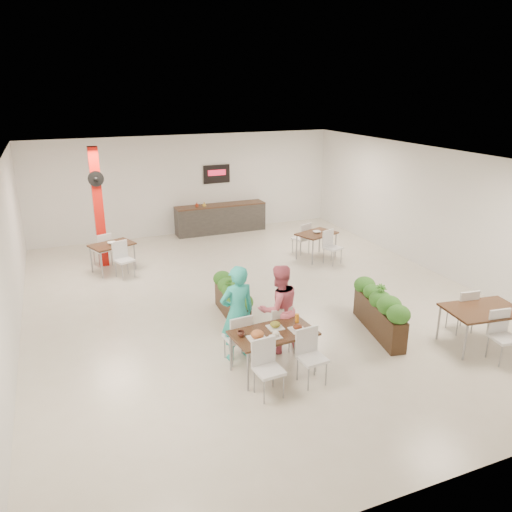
{
  "coord_description": "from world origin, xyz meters",
  "views": [
    {
      "loc": [
        -4.05,
        -9.69,
        4.67
      ],
      "look_at": [
        -0.08,
        -0.07,
        1.1
      ],
      "focal_mm": 35.0,
      "sensor_mm": 36.0,
      "label": 1
    }
  ],
  "objects_px": {
    "service_counter": "(221,218)",
    "planter_left": "(232,297)",
    "main_table": "(273,338)",
    "planter_right": "(379,309)",
    "side_table_b": "(317,237)",
    "red_column": "(98,206)",
    "diner_man": "(237,313)",
    "diner_woman": "(279,308)",
    "side_table_a": "(112,249)",
    "side_table_c": "(483,314)"
  },
  "relations": [
    {
      "from": "service_counter",
      "to": "planter_left",
      "type": "bearing_deg",
      "value": -106.47
    },
    {
      "from": "main_table",
      "to": "planter_right",
      "type": "height_order",
      "value": "planter_right"
    },
    {
      "from": "service_counter",
      "to": "side_table_b",
      "type": "xyz_separation_m",
      "value": [
        1.64,
        -3.59,
        0.13
      ]
    },
    {
      "from": "service_counter",
      "to": "planter_left",
      "type": "relative_size",
      "value": 1.7
    },
    {
      "from": "red_column",
      "to": "planter_right",
      "type": "distance_m",
      "value": 7.77
    },
    {
      "from": "diner_man",
      "to": "diner_woman",
      "type": "relative_size",
      "value": 1.06
    },
    {
      "from": "planter_left",
      "to": "side_table_b",
      "type": "xyz_separation_m",
      "value": [
        3.51,
        2.73,
        0.13
      ]
    },
    {
      "from": "planter_left",
      "to": "side_table_a",
      "type": "height_order",
      "value": "side_table_a"
    },
    {
      "from": "diner_man",
      "to": "planter_left",
      "type": "height_order",
      "value": "diner_man"
    },
    {
      "from": "main_table",
      "to": "planter_right",
      "type": "bearing_deg",
      "value": 11.43
    },
    {
      "from": "planter_right",
      "to": "side_table_a",
      "type": "bearing_deg",
      "value": 128.36
    },
    {
      "from": "red_column",
      "to": "main_table",
      "type": "height_order",
      "value": "red_column"
    },
    {
      "from": "diner_man",
      "to": "planter_right",
      "type": "bearing_deg",
      "value": 173.04
    },
    {
      "from": "service_counter",
      "to": "red_column",
      "type": "bearing_deg",
      "value": -155.0
    },
    {
      "from": "red_column",
      "to": "planter_left",
      "type": "height_order",
      "value": "red_column"
    },
    {
      "from": "side_table_c",
      "to": "planter_right",
      "type": "bearing_deg",
      "value": 149.1
    },
    {
      "from": "red_column",
      "to": "planter_right",
      "type": "height_order",
      "value": "red_column"
    },
    {
      "from": "diner_man",
      "to": "side_table_c",
      "type": "relative_size",
      "value": 1.06
    },
    {
      "from": "diner_man",
      "to": "side_table_a",
      "type": "bearing_deg",
      "value": -78.81
    },
    {
      "from": "side_table_c",
      "to": "side_table_a",
      "type": "bearing_deg",
      "value": 138.61
    },
    {
      "from": "service_counter",
      "to": "side_table_c",
      "type": "xyz_separation_m",
      "value": [
        2.06,
        -9.18,
        0.15
      ]
    },
    {
      "from": "red_column",
      "to": "diner_man",
      "type": "bearing_deg",
      "value": -74.42
    },
    {
      "from": "planter_left",
      "to": "side_table_c",
      "type": "distance_m",
      "value": 4.86
    },
    {
      "from": "main_table",
      "to": "side_table_c",
      "type": "xyz_separation_m",
      "value": [
        3.99,
        -0.65,
        0.0
      ]
    },
    {
      "from": "diner_man",
      "to": "side_table_b",
      "type": "relative_size",
      "value": 1.06
    },
    {
      "from": "diner_woman",
      "to": "side_table_b",
      "type": "relative_size",
      "value": 1.0
    },
    {
      "from": "diner_man",
      "to": "diner_woman",
      "type": "bearing_deg",
      "value": 175.87
    },
    {
      "from": "service_counter",
      "to": "side_table_c",
      "type": "bearing_deg",
      "value": -77.36
    },
    {
      "from": "planter_left",
      "to": "side_table_b",
      "type": "distance_m",
      "value": 4.45
    },
    {
      "from": "service_counter",
      "to": "diner_woman",
      "type": "height_order",
      "value": "service_counter"
    },
    {
      "from": "red_column",
      "to": "side_table_a",
      "type": "xyz_separation_m",
      "value": [
        0.19,
        -0.6,
        -1.02
      ]
    },
    {
      "from": "diner_man",
      "to": "side_table_c",
      "type": "xyz_separation_m",
      "value": [
        4.38,
        -1.3,
        -0.24
      ]
    },
    {
      "from": "diner_woman",
      "to": "side_table_b",
      "type": "xyz_separation_m",
      "value": [
        3.16,
        4.29,
        -0.21
      ]
    },
    {
      "from": "service_counter",
      "to": "diner_man",
      "type": "distance_m",
      "value": 8.22
    },
    {
      "from": "service_counter",
      "to": "diner_woman",
      "type": "bearing_deg",
      "value": -100.92
    },
    {
      "from": "side_table_a",
      "to": "planter_left",
      "type": "bearing_deg",
      "value": -84.18
    },
    {
      "from": "diner_man",
      "to": "side_table_a",
      "type": "distance_m",
      "value": 5.63
    },
    {
      "from": "side_table_b",
      "to": "diner_man",
      "type": "bearing_deg",
      "value": -152.1
    },
    {
      "from": "service_counter",
      "to": "diner_man",
      "type": "xyz_separation_m",
      "value": [
        -2.32,
        -7.88,
        0.39
      ]
    },
    {
      "from": "red_column",
      "to": "main_table",
      "type": "distance_m",
      "value": 7.06
    },
    {
      "from": "side_table_b",
      "to": "service_counter",
      "type": "bearing_deg",
      "value": 95.25
    },
    {
      "from": "side_table_c",
      "to": "service_counter",
      "type": "bearing_deg",
      "value": 110.14
    },
    {
      "from": "diner_man",
      "to": "planter_left",
      "type": "relative_size",
      "value": 1.0
    },
    {
      "from": "planter_right",
      "to": "side_table_b",
      "type": "height_order",
      "value": "planter_right"
    },
    {
      "from": "red_column",
      "to": "main_table",
      "type": "xyz_separation_m",
      "value": [
        2.07,
        -6.67,
        -1.01
      ]
    },
    {
      "from": "planter_right",
      "to": "side_table_a",
      "type": "height_order",
      "value": "planter_right"
    },
    {
      "from": "planter_left",
      "to": "side_table_a",
      "type": "relative_size",
      "value": 1.06
    },
    {
      "from": "side_table_b",
      "to": "diner_woman",
      "type": "bearing_deg",
      "value": -145.77
    },
    {
      "from": "planter_left",
      "to": "side_table_a",
      "type": "xyz_separation_m",
      "value": [
        -1.94,
        3.86,
        0.13
      ]
    },
    {
      "from": "red_column",
      "to": "diner_woman",
      "type": "distance_m",
      "value": 6.56
    }
  ]
}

